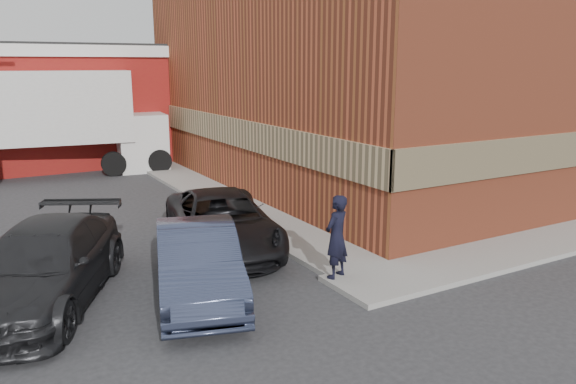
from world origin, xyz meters
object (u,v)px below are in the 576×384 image
brick_building (384,64)px  sedan (198,262)px  man (337,237)px  box_truck (67,115)px  suv_a (222,222)px  suv_b (43,266)px

brick_building → sedan: (-11.61, -8.50, -3.93)m
sedan → man: bearing=1.9°
sedan → box_truck: size_ratio=0.49×
brick_building → suv_a: bearing=-149.1°
man → sedan: 3.02m
suv_a → box_truck: (-1.64, 12.74, 1.81)m
sedan → suv_b: (-2.78, 1.22, 0.04)m
sedan → suv_a: (1.61, 2.52, -0.01)m
sedan → suv_b: 3.04m
man → sedan: (-2.91, 0.75, -0.30)m
suv_b → box_truck: size_ratio=0.59×
brick_building → suv_b: bearing=-153.2°
man → suv_a: bearing=-91.1°
man → suv_a: size_ratio=0.35×
suv_b → brick_building: bearing=54.1°
brick_building → man: brick_building is taller
suv_a → box_truck: size_ratio=0.58×
brick_building → man: bearing=-133.2°
brick_building → suv_a: size_ratio=3.42×
sedan → suv_a: 2.99m
brick_building → sedan: 14.91m
man → suv_a: man is taller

